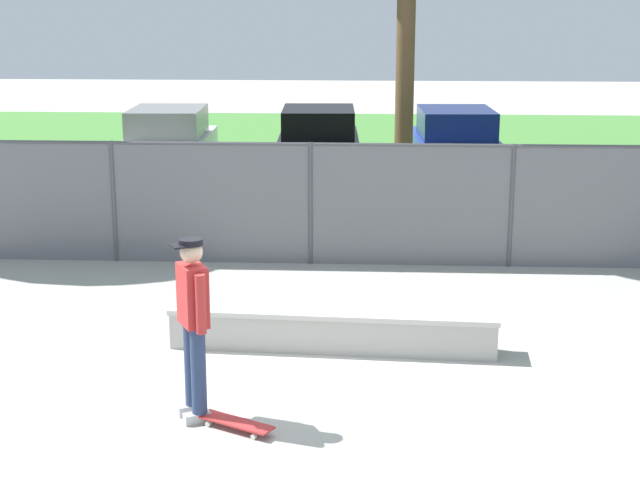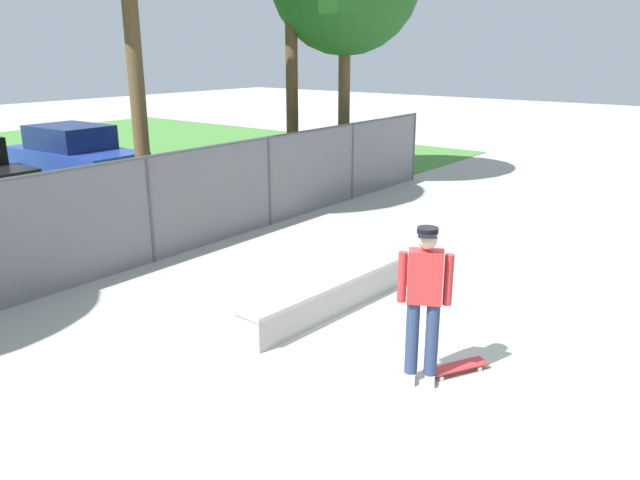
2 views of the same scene
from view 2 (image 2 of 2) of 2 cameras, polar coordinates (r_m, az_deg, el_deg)
The scene contains 6 objects.
ground_plane at distance 8.42m, azimuth 6.15°, elevation -8.72°, with size 80.00×80.00×0.00m, color #ADAAA3.
concrete_ledge at distance 9.25m, azimuth 2.14°, elevation -4.52°, with size 3.91×0.71×0.48m.
skateboarder at distance 6.97m, azimuth 9.57°, elevation -5.26°, with size 0.40×0.54×1.84m.
skateboard at distance 7.63m, azimuth 12.47°, elevation -11.34°, with size 0.80×0.55×0.09m.
chainlink_fence at distance 11.26m, azimuth -15.39°, elevation 3.08°, with size 18.66×0.07×1.92m.
car_blue at distance 18.63m, azimuth -21.67°, elevation 7.26°, with size 2.16×4.27×1.66m.
Camera 2 is at (-6.50, -3.91, 3.67)m, focal length 34.75 mm.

